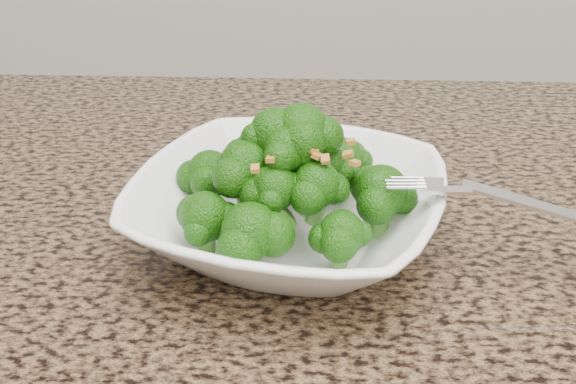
# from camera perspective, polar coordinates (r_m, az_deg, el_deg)

# --- Properties ---
(granite_counter) EXTENTS (1.64, 1.04, 0.03)m
(granite_counter) POSITION_cam_1_polar(r_m,az_deg,el_deg) (0.55, 13.48, -11.39)
(granite_counter) COLOR brown
(granite_counter) RESTS_ON cabinet
(bowl) EXTENTS (0.31, 0.31, 0.06)m
(bowl) POSITION_cam_1_polar(r_m,az_deg,el_deg) (0.60, 0.00, -1.59)
(bowl) COLOR white
(bowl) RESTS_ON granite_counter
(broccoli_pile) EXTENTS (0.22, 0.22, 0.08)m
(broccoli_pile) POSITION_cam_1_polar(r_m,az_deg,el_deg) (0.57, 0.00, 4.52)
(broccoli_pile) COLOR #1B590A
(broccoli_pile) RESTS_ON bowl
(garlic_topping) EXTENTS (0.13, 0.13, 0.01)m
(garlic_topping) POSITION_cam_1_polar(r_m,az_deg,el_deg) (0.55, 0.00, 8.49)
(garlic_topping) COLOR #BB7A2D
(garlic_topping) RESTS_ON broccoli_pile
(fork) EXTENTS (0.20, 0.06, 0.01)m
(fork) POSITION_cam_1_polar(r_m,az_deg,el_deg) (0.57, 13.58, 0.08)
(fork) COLOR silver
(fork) RESTS_ON bowl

